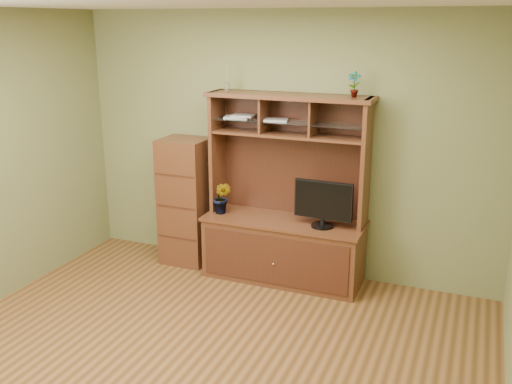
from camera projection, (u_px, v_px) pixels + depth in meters
The scene contains 8 objects.
room at pixel (191, 199), 4.10m from camera, with size 4.54×4.04×2.74m.
media_hutch at pixel (284, 231), 5.83m from camera, with size 1.66×0.61×1.90m.
monitor at pixel (323, 203), 5.50m from camera, with size 0.58×0.22×0.46m.
orchid_plant at pixel (222, 198), 5.90m from camera, with size 0.19×0.15×0.34m, color #31531C.
top_plant at pixel (354, 84), 5.24m from camera, with size 0.13×0.08×0.24m, color #2E6021.
reed_diffuser at pixel (227, 81), 5.71m from camera, with size 0.05×0.05×0.27m.
magazines at pixel (251, 117), 5.71m from camera, with size 0.70×0.23×0.04m.
side_cabinet at pixel (186, 201), 6.22m from camera, with size 0.49×0.45×1.38m.
Camera 1 is at (1.90, -3.45, 2.57)m, focal length 40.00 mm.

